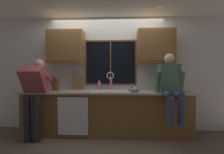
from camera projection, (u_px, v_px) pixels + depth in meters
The scene contains 24 objects.
back_wall at pixel (108, 74), 3.84m from camera, with size 5.86×0.12×2.55m, color silver.
ceiling_downlight_left at pixel (51, 8), 3.18m from camera, with size 0.14×0.14×0.01m, color #FFEAB2.
ceiling_downlight_right at pixel (161, 6), 3.08m from camera, with size 0.14×0.14×0.01m, color #FFEAB2.
window_glass at pixel (111, 63), 3.76m from camera, with size 1.10×0.02×0.95m, color black.
window_frame_top at pixel (111, 41), 3.73m from camera, with size 1.17×0.02×0.04m, color brown.
window_frame_bottom at pixel (111, 84), 3.77m from camera, with size 1.17×0.02×0.04m, color brown.
window_frame_left at pixel (86, 63), 3.78m from camera, with size 0.04×0.02×0.95m, color brown.
window_frame_right at pixel (136, 63), 3.72m from camera, with size 0.04×0.02×0.95m, color brown.
window_mullion_center at pixel (111, 63), 3.75m from camera, with size 0.02×0.02×0.95m, color brown.
lower_cabinet_run at pixel (106, 113), 3.53m from camera, with size 3.46×0.58×0.88m, color brown.
countertop at pixel (106, 92), 3.49m from camera, with size 3.52×0.62×0.04m, color beige.
dishwasher_front at pixel (73, 116), 3.24m from camera, with size 0.60×0.02×0.74m, color white.
upper_cabinet_left at pixel (66, 47), 3.63m from camera, with size 0.78×0.36×0.72m.
upper_cabinet_right at pixel (155, 47), 3.53m from camera, with size 0.78×0.36×0.72m.
sink at pixel (110, 96), 3.50m from camera, with size 0.80×0.46×0.21m.
faucet at pixel (111, 78), 3.66m from camera, with size 0.18×0.09×0.40m.
person_standing at pixel (35, 90), 3.23m from camera, with size 0.53×0.68×1.58m.
person_sitting_on_counter at pixel (170, 83), 3.16m from camera, with size 0.54×0.61×1.26m.
knife_block at pixel (55, 85), 3.56m from camera, with size 0.12×0.18×0.32m.
cutting_board at pixel (78, 82), 3.74m from camera, with size 0.25×0.02×0.33m, color #997047.
mixing_bowl at pixel (134, 89), 3.35m from camera, with size 0.24×0.24×0.12m, color #8C99A8.
soap_dispenser at pixel (131, 89), 3.28m from camera, with size 0.06×0.07×0.17m.
bottle_green_glass at pixel (99, 85), 3.73m from camera, with size 0.07×0.07×0.22m.
bottle_tall_clear at pixel (111, 84), 3.70m from camera, with size 0.05×0.05×0.29m.
Camera 1 is at (0.29, -3.77, 1.36)m, focal length 26.59 mm.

